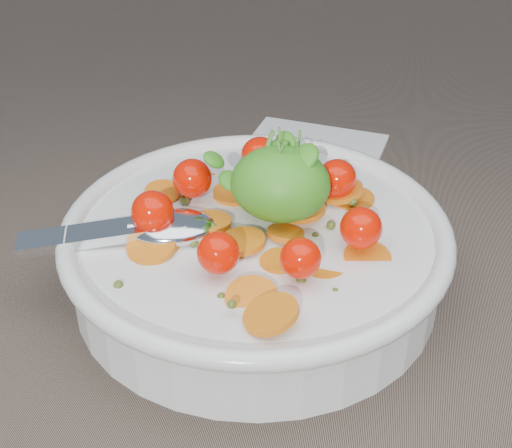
# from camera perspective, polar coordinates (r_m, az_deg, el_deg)

# --- Properties ---
(ground) EXTENTS (6.00, 6.00, 0.00)m
(ground) POSITION_cam_1_polar(r_m,az_deg,el_deg) (0.59, -1.79, -5.35)
(ground) COLOR #6C5B4D
(ground) RESTS_ON ground
(bowl) EXTENTS (0.33, 0.31, 0.13)m
(bowl) POSITION_cam_1_polar(r_m,az_deg,el_deg) (0.57, 0.00, -1.99)
(bowl) COLOR white
(bowl) RESTS_ON ground
(napkin) EXTENTS (0.16, 0.15, 0.01)m
(napkin) POSITION_cam_1_polar(r_m,az_deg,el_deg) (0.78, 4.45, 5.74)
(napkin) COLOR white
(napkin) RESTS_ON ground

